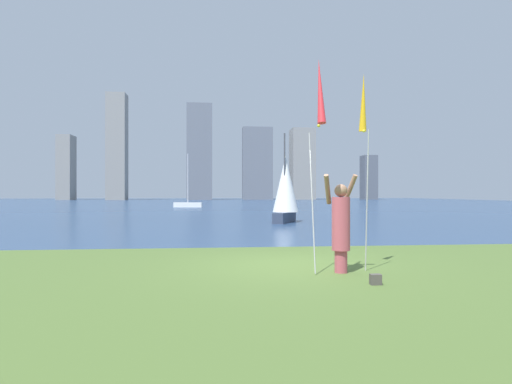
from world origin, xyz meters
TOP-DOWN VIEW (x-y plane):
  - ground at (0.00, 50.95)m, footprint 120.00×138.00m
  - person at (0.84, -1.00)m, footprint 0.73×0.54m
  - kite_flag_left at (0.26, -1.55)m, footprint 0.16×1.13m
  - kite_flag_right at (1.41, -0.72)m, footprint 0.16×0.45m
  - bag at (1.10, -2.20)m, footprint 0.19×0.13m
  - sailboat_2 at (-4.43, 39.80)m, footprint 3.22×1.01m
  - sailboat_3 at (2.27, 14.03)m, footprint 1.88×2.82m
  - skyline_tower_0 at (-35.19, 94.69)m, footprint 3.15×4.93m
  - skyline_tower_1 at (-23.13, 91.67)m, footprint 4.22×4.32m
  - skyline_tower_2 at (-4.54, 91.17)m, footprint 5.75×3.78m
  - skyline_tower_3 at (9.02, 93.27)m, footprint 7.05×3.31m
  - skyline_tower_4 at (20.01, 93.96)m, footprint 5.48×5.79m
  - skyline_tower_5 at (36.10, 92.51)m, footprint 3.29×3.71m

SIDE VIEW (x-z plane):
  - ground at x=0.00m, z-range -0.12..0.00m
  - bag at x=1.10m, z-range 0.00..0.19m
  - sailboat_2 at x=-4.43m, z-range -2.59..3.44m
  - person at x=0.84m, z-range -0.02..1.98m
  - sailboat_3 at x=2.27m, z-range -0.56..4.31m
  - kite_flag_right at x=1.41m, z-range 1.35..5.46m
  - kite_flag_left at x=0.26m, z-range 1.35..5.50m
  - skyline_tower_5 at x=36.10m, z-range 0.00..10.64m
  - skyline_tower_0 at x=-35.19m, z-range 0.00..14.86m
  - skyline_tower_4 at x=20.01m, z-range 0.00..17.02m
  - skyline_tower_3 at x=9.02m, z-range 0.00..17.14m
  - skyline_tower_2 at x=-4.54m, z-range 0.00..22.00m
  - skyline_tower_1 at x=-23.13m, z-range 0.00..24.07m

